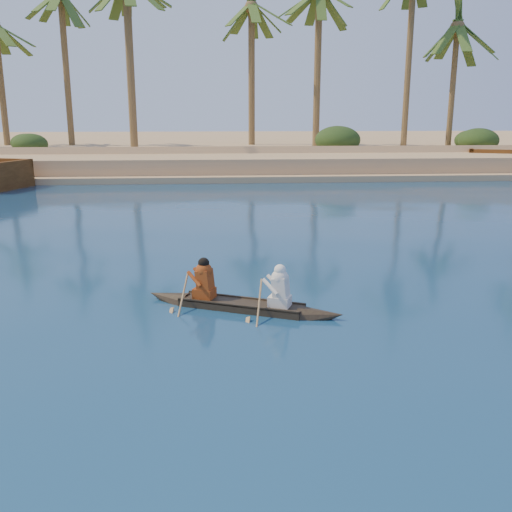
{
  "coord_description": "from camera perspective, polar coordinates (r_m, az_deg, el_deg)",
  "views": [
    {
      "loc": [
        7.45,
        -11.15,
        4.06
      ],
      "look_at": [
        8.44,
        1.86,
        0.75
      ],
      "focal_mm": 40.0,
      "sensor_mm": 36.0,
      "label": 1
    }
  ],
  "objects": [
    {
      "name": "sandy_embankment",
      "position": [
        58.61,
        -11.83,
        10.49
      ],
      "size": [
        150.0,
        51.0,
        1.5
      ],
      "color": "tan",
      "rests_on": "ground"
    },
    {
      "name": "palm_grove",
      "position": [
        46.91,
        -14.22,
        18.64
      ],
      "size": [
        110.0,
        14.0,
        16.0
      ],
      "primitive_type": null,
      "color": "#3A551E",
      "rests_on": "ground"
    },
    {
      "name": "canoe",
      "position": [
        12.05,
        -1.5,
        -4.27
      ],
      "size": [
        4.25,
        2.27,
        1.21
      ],
      "rotation": [
        0.0,
        0.0,
        -0.41
      ],
      "color": "#30291A",
      "rests_on": "ground"
    },
    {
      "name": "shrub_cluster",
      "position": [
        43.39,
        -14.44,
        10.02
      ],
      "size": [
        100.0,
        6.0,
        2.4
      ],
      "primitive_type": null,
      "color": "black",
      "rests_on": "ground"
    }
  ]
}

